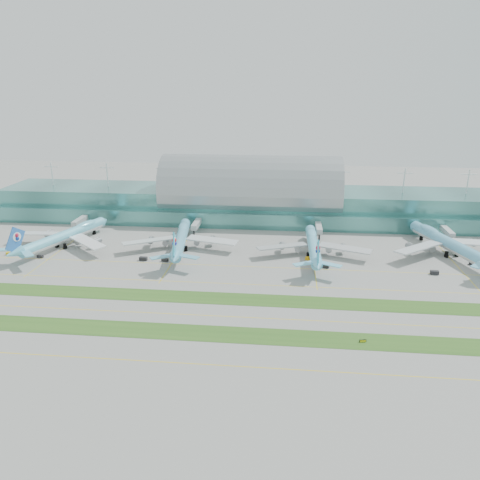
# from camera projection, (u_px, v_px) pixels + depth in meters

# --- Properties ---
(ground) EXTENTS (700.00, 700.00, 0.00)m
(ground) POSITION_uv_depth(u_px,v_px,m) (227.00, 301.00, 200.34)
(ground) COLOR gray
(ground) RESTS_ON ground
(terminal) EXTENTS (340.00, 69.10, 36.00)m
(terminal) POSITION_uv_depth(u_px,v_px,m) (251.00, 198.00, 317.14)
(terminal) COLOR #3D7A75
(terminal) RESTS_ON ground
(grass_strip_near) EXTENTS (420.00, 12.00, 0.08)m
(grass_strip_near) POSITION_uv_depth(u_px,v_px,m) (218.00, 334.00, 173.94)
(grass_strip_near) COLOR #2D591E
(grass_strip_near) RESTS_ON ground
(grass_strip_far) EXTENTS (420.00, 12.00, 0.08)m
(grass_strip_far) POSITION_uv_depth(u_px,v_px,m) (228.00, 299.00, 202.21)
(grass_strip_far) COLOR #2D591E
(grass_strip_far) RESTS_ON ground
(taxiline_a) EXTENTS (420.00, 0.35, 0.01)m
(taxiline_a) POSITION_uv_depth(u_px,v_px,m) (209.00, 365.00, 155.11)
(taxiline_a) COLOR yellow
(taxiline_a) RESTS_ON ground
(taxiline_b) EXTENTS (420.00, 0.35, 0.01)m
(taxiline_b) POSITION_uv_depth(u_px,v_px,m) (223.00, 316.00, 187.15)
(taxiline_b) COLOR yellow
(taxiline_b) RESTS_ON ground
(taxiline_c) EXTENTS (420.00, 0.35, 0.01)m
(taxiline_c) POSITION_uv_depth(u_px,v_px,m) (232.00, 284.00, 217.30)
(taxiline_c) COLOR yellow
(taxiline_c) RESTS_ON ground
(taxiline_d) EXTENTS (420.00, 0.35, 0.01)m
(taxiline_d) POSITION_uv_depth(u_px,v_px,m) (237.00, 266.00, 238.03)
(taxiline_d) COLOR yellow
(taxiline_d) RESTS_ON ground
(airliner_a) EXTENTS (62.74, 72.92, 20.69)m
(airliner_a) POSITION_uv_depth(u_px,v_px,m) (66.00, 235.00, 265.75)
(airliner_a) COLOR #66C8E1
(airliner_a) RESTS_ON ground
(airliner_b) EXTENTS (64.39, 73.62, 20.27)m
(airliner_b) POSITION_uv_depth(u_px,v_px,m) (181.00, 238.00, 261.35)
(airliner_b) COLOR #61B5D5
(airliner_b) RESTS_ON ground
(airliner_c) EXTENTS (61.73, 69.96, 19.28)m
(airliner_c) POSITION_uv_depth(u_px,v_px,m) (313.00, 245.00, 251.36)
(airliner_c) COLOR #6ECFF3
(airliner_c) RESTS_ON ground
(airliner_d) EXTENTS (66.20, 76.81, 21.68)m
(airliner_d) POSITION_uv_depth(u_px,v_px,m) (448.00, 242.00, 252.73)
(airliner_d) COLOR #63B6DB
(airliner_d) RESTS_ON ground
(gse_a) EXTENTS (3.05, 1.91, 1.50)m
(gse_a) POSITION_uv_depth(u_px,v_px,m) (9.00, 253.00, 253.38)
(gse_a) COLOR gold
(gse_a) RESTS_ON ground
(gse_b) EXTENTS (3.49, 1.99, 1.38)m
(gse_b) POSITION_uv_depth(u_px,v_px,m) (40.00, 256.00, 249.25)
(gse_b) COLOR black
(gse_b) RESTS_ON ground
(gse_c) EXTENTS (4.16, 2.33, 1.85)m
(gse_c) POSITION_uv_depth(u_px,v_px,m) (143.00, 259.00, 245.42)
(gse_c) COLOR black
(gse_c) RESTS_ON ground
(gse_d) EXTENTS (3.87, 2.84, 1.62)m
(gse_d) POSITION_uv_depth(u_px,v_px,m) (165.00, 260.00, 244.09)
(gse_d) COLOR black
(gse_d) RESTS_ON ground
(gse_e) EXTENTS (3.94, 2.75, 1.57)m
(gse_e) POSITION_uv_depth(u_px,v_px,m) (309.00, 259.00, 245.94)
(gse_e) COLOR #DB9B0C
(gse_e) RESTS_ON ground
(gse_f) EXTENTS (4.41, 3.04, 1.61)m
(gse_f) POSITION_uv_depth(u_px,v_px,m) (325.00, 266.00, 235.93)
(gse_f) COLOR black
(gse_f) RESTS_ON ground
(gse_g) EXTENTS (3.97, 2.19, 1.85)m
(gse_g) POSITION_uv_depth(u_px,v_px,m) (434.00, 272.00, 227.66)
(gse_g) COLOR black
(gse_g) RESTS_ON ground
(gse_h) EXTENTS (3.95, 2.47, 1.40)m
(gse_h) POSITION_uv_depth(u_px,v_px,m) (473.00, 264.00, 239.30)
(gse_h) COLOR black
(gse_h) RESTS_ON ground
(taxiway_sign_east) EXTENTS (2.53, 0.80, 1.07)m
(taxiway_sign_east) POSITION_uv_depth(u_px,v_px,m) (363.00, 341.00, 168.24)
(taxiway_sign_east) COLOR black
(taxiway_sign_east) RESTS_ON ground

